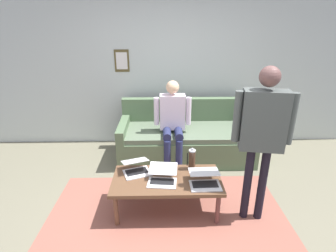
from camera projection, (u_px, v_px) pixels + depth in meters
name	position (u px, v px, depth m)	size (l,w,h in m)	color
ground_plane	(172.00, 222.00, 2.94)	(7.68, 7.68, 0.00)	#726E58
area_rug	(167.00, 214.00, 3.05)	(2.71, 1.57, 0.01)	#955648
back_wall	(167.00, 67.00, 4.49)	(7.04, 0.11, 2.70)	silver
couch	(186.00, 139.00, 4.29)	(2.08, 0.93, 0.88)	#546D4D
coffee_table	(167.00, 182.00, 3.01)	(1.22, 0.62, 0.42)	brown
laptop_left	(162.00, 178.00, 2.94)	(0.35, 0.37, 0.14)	silver
laptop_center	(205.00, 181.00, 2.88)	(0.34, 0.33, 0.13)	silver
laptop_right	(136.00, 169.00, 3.11)	(0.39, 0.40, 0.15)	silver
french_press	(192.00, 159.00, 3.15)	(0.10, 0.08, 0.28)	#4C3323
person_standing	(263.00, 128.00, 2.62)	(0.60, 0.26, 1.70)	black
person_seated	(173.00, 119.00, 3.92)	(0.55, 0.51, 1.28)	navy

